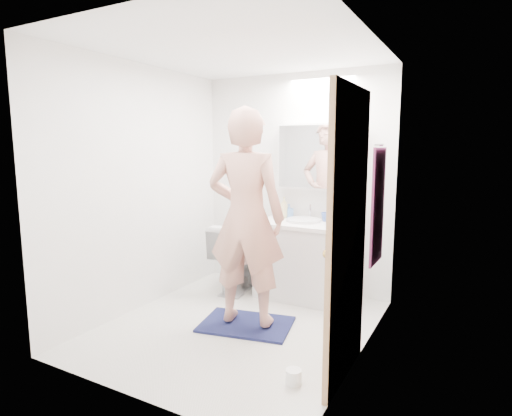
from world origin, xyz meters
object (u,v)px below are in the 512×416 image
Objects in this scene: toilet at (238,256)px; vanity_cabinet at (302,262)px; medicine_cabinet at (318,157)px; person at (246,218)px; soap_bottle_a at (284,207)px; toothbrush_cup at (326,217)px; toilet_paper_roll at (294,377)px; soap_bottle_b at (289,211)px.

vanity_cabinet is at bearing -178.55° from toilet.
toilet is (-0.81, -0.33, -1.11)m from medicine_cabinet.
person is at bearing -99.50° from vanity_cabinet.
soap_bottle_a is (-0.28, 0.15, 0.55)m from vanity_cabinet.
medicine_cabinet is at bearing 157.01° from toothbrush_cup.
medicine_cabinet is at bearing -113.42° from person.
toilet is (-0.73, -0.11, -0.00)m from vanity_cabinet.
toilet_paper_roll is at bearing 124.54° from toilet.
person is at bearing -101.83° from medicine_cabinet.
medicine_cabinet is at bearing 105.94° from toilet_paper_roll.
soap_bottle_a is at bearing -156.74° from toilet.
vanity_cabinet is 1.72m from toilet_paper_roll.
soap_bottle_b is (-0.23, 0.18, 0.51)m from vanity_cabinet.
soap_bottle_b reaches higher than vanity_cabinet.
person is (0.57, -0.81, 0.61)m from toilet.
toothbrush_cup is at bearing 38.56° from vanity_cabinet.
soap_bottle_a is 2.35× the size of toothbrush_cup.
soap_bottle_b is 2.12m from toilet_paper_roll.
person is 18.89× the size of toothbrush_cup.
vanity_cabinet is 9.00× the size of toothbrush_cup.
toothbrush_cup is at bearing -171.03° from toilet.
toothbrush_cup is (0.36, 1.08, -0.13)m from person.
toilet reaches higher than toilet_paper_roll.
medicine_cabinet reaches higher than soap_bottle_b.
medicine_cabinet is (0.08, 0.21, 1.11)m from vanity_cabinet.
soap_bottle_b is at bearing -174.59° from medicine_cabinet.
toilet is 1.08m from toothbrush_cup.
soap_bottle_a is (-0.13, 1.07, -0.05)m from person.
person is 8.05× the size of soap_bottle_a.
medicine_cabinet is at bearing 68.46° from vanity_cabinet.
medicine_cabinet reaches higher than toilet.
toilet is at bearing -171.00° from vanity_cabinet.
vanity_cabinet reaches higher than toilet_paper_roll.
toilet is at bearing -158.12° from medicine_cabinet.
toilet_paper_roll is (1.32, -1.46, -0.34)m from toilet.
toothbrush_cup reaches higher than toilet.
soap_bottle_b reaches higher than toilet_paper_roll.
medicine_cabinet reaches higher than vanity_cabinet.
person is 1.08m from soap_bottle_a.
soap_bottle_b is (0.05, 0.03, -0.04)m from soap_bottle_a.
vanity_cabinet is 0.48× the size of person.
person is at bearing 117.78° from toilet.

